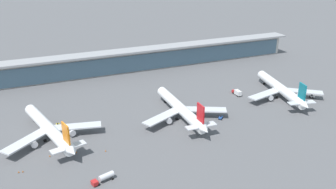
% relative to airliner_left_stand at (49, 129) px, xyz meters
% --- Properties ---
extents(ground_plane, '(1200.00, 1200.00, 0.00)m').
position_rel_airliner_left_stand_xyz_m(ground_plane, '(61.32, -7.66, -4.84)').
color(ground_plane, '#515154').
extents(airliner_left_stand, '(43.09, 56.99, 15.36)m').
position_rel_airliner_left_stand_xyz_m(airliner_left_stand, '(0.00, 0.00, 0.00)').
color(airliner_left_stand, white).
rests_on(airliner_left_stand, ground).
extents(airliner_centre_stand, '(44.38, 57.57, 15.36)m').
position_rel_airliner_left_stand_xyz_m(airliner_centre_stand, '(61.91, -3.63, 0.00)').
color(airliner_centre_stand, white).
rests_on(airliner_centre_stand, ground).
extents(airliner_right_stand, '(43.44, 57.28, 15.36)m').
position_rel_airliner_left_stand_xyz_m(airliner_right_stand, '(124.92, -1.38, 0.00)').
color(airliner_right_stand, white).
rests_on(airliner_right_stand, ground).
extents(service_truck_near_nose_red, '(2.57, 7.37, 3.10)m').
position_rel_airliner_left_stand_xyz_m(service_truck_near_nose_red, '(104.06, 10.61, -3.15)').
color(service_truck_near_nose_red, '#B21E1E').
rests_on(service_truck_near_nose_red, ground).
extents(service_truck_under_wing_yellow, '(1.95, 3.00, 2.05)m').
position_rel_airliner_left_stand_xyz_m(service_truck_under_wing_yellow, '(4.61, 10.17, -3.96)').
color(service_truck_under_wing_yellow, yellow).
rests_on(service_truck_under_wing_yellow, ground).
extents(service_truck_mid_apron_white, '(2.38, 3.20, 2.05)m').
position_rel_airliner_left_stand_xyz_m(service_truck_mid_apron_white, '(140.71, -9.24, -3.96)').
color(service_truck_mid_apron_white, silver).
rests_on(service_truck_mid_apron_white, ground).
extents(service_truck_by_tail_blue, '(3.26, 3.19, 2.05)m').
position_rel_airliner_left_stand_xyz_m(service_truck_by_tail_blue, '(79.38, -12.64, -3.96)').
color(service_truck_by_tail_blue, '#234C9E').
rests_on(service_truck_by_tail_blue, ground).
extents(service_truck_on_taxiway_red, '(8.88, 4.69, 2.95)m').
position_rel_airliner_left_stand_xyz_m(service_truck_on_taxiway_red, '(14.15, -40.47, -3.13)').
color(service_truck_on_taxiway_red, '#B21E1E').
rests_on(service_truck_on_taxiway_red, ground).
extents(terminal_building, '(248.22, 12.80, 15.20)m').
position_rel_airliner_left_stand_xyz_m(terminal_building, '(61.32, 76.44, 3.03)').
color(terminal_building, beige).
rests_on(terminal_building, ground).
extents(safety_cone_alpha, '(0.62, 0.62, 0.70)m').
position_rel_airliner_left_stand_xyz_m(safety_cone_alpha, '(-1.87, -15.33, -4.52)').
color(safety_cone_alpha, orange).
rests_on(safety_cone_alpha, ground).
extents(safety_cone_bravo, '(0.62, 0.62, 0.70)m').
position_rel_airliner_left_stand_xyz_m(safety_cone_bravo, '(-13.89, -22.49, -4.52)').
color(safety_cone_bravo, orange).
rests_on(safety_cone_bravo, ground).
extents(safety_cone_charlie, '(0.62, 0.62, 0.70)m').
position_rel_airliner_left_stand_xyz_m(safety_cone_charlie, '(8.46, -16.65, -4.52)').
color(safety_cone_charlie, orange).
rests_on(safety_cone_charlie, ground).
extents(safety_cone_delta, '(0.62, 0.62, 0.70)m').
position_rel_airliner_left_stand_xyz_m(safety_cone_delta, '(19.80, -20.28, -4.52)').
color(safety_cone_delta, orange).
rests_on(safety_cone_delta, ground).
extents(safety_cone_echo, '(0.62, 0.62, 0.70)m').
position_rel_airliner_left_stand_xyz_m(safety_cone_echo, '(-12.45, -22.63, -4.52)').
color(safety_cone_echo, orange).
rests_on(safety_cone_echo, ground).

